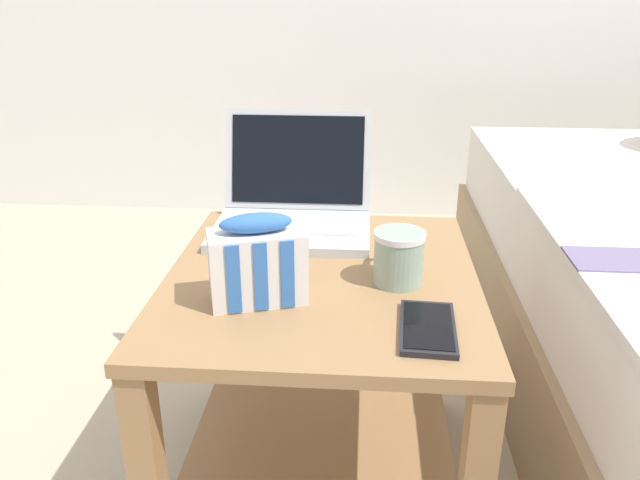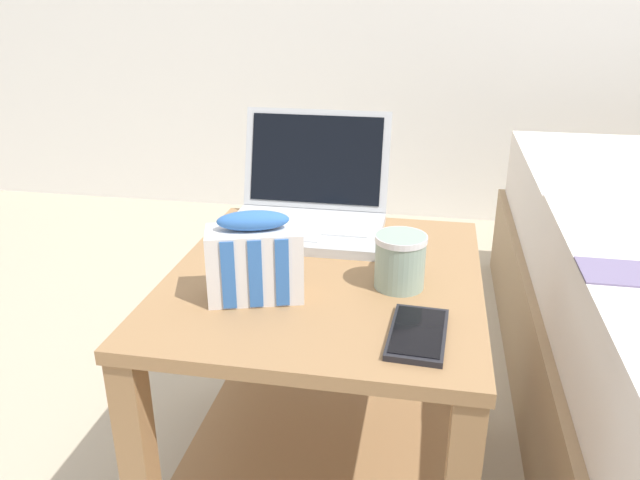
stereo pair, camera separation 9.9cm
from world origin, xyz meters
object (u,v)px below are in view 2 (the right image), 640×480
snack_bag (255,260)px  cell_phone (418,333)px  laptop (308,206)px  mug_front_left (400,257)px

snack_bag → cell_phone: bearing=-16.2°
laptop → cell_phone: laptop is taller
laptop → cell_phone: 0.46m
laptop → cell_phone: bearing=-58.9°
laptop → snack_bag: (-0.02, -0.32, 0.02)m
snack_bag → cell_phone: snack_bag is taller
snack_bag → laptop: bearing=86.7°
mug_front_left → snack_bag: (-0.22, -0.08, 0.01)m
laptop → mug_front_left: laptop is taller
laptop → snack_bag: 0.32m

